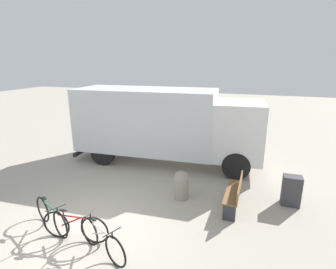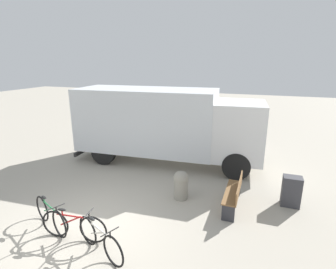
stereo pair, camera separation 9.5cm
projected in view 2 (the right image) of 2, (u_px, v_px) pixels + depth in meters
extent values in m
plane|color=#A8A091|center=(84.00, 228.00, 6.73)|extent=(60.00, 60.00, 0.00)
cube|color=silver|center=(147.00, 119.00, 10.93)|extent=(5.81, 2.61, 2.55)
cube|color=silver|center=(239.00, 130.00, 10.00)|extent=(1.95, 2.27, 2.17)
cube|color=black|center=(89.00, 148.00, 12.10)|extent=(0.24, 2.14, 0.16)
cylinder|color=black|center=(238.00, 149.00, 11.19)|extent=(1.03, 0.34, 1.01)
cylinder|color=black|center=(236.00, 166.00, 9.40)|extent=(1.03, 0.34, 1.01)
cylinder|color=black|center=(124.00, 139.00, 12.58)|extent=(1.03, 0.34, 1.01)
cylinder|color=black|center=(104.00, 152.00, 10.79)|extent=(1.03, 0.34, 1.01)
cube|color=brown|center=(232.00, 192.00, 7.58)|extent=(0.42, 1.61, 0.03)
cube|color=brown|center=(239.00, 187.00, 7.47)|extent=(0.06, 1.61, 0.39)
cube|color=#2D2D33|center=(228.00, 213.00, 6.97)|extent=(0.34, 0.06, 0.47)
cube|color=#2D2D33|center=(235.00, 188.00, 8.33)|extent=(0.34, 0.06, 0.47)
torus|color=black|center=(42.00, 209.00, 6.97)|extent=(0.66, 0.33, 0.71)
torus|color=black|center=(59.00, 224.00, 6.31)|extent=(0.66, 0.33, 0.71)
cylinder|color=#26723F|center=(49.00, 206.00, 6.57)|extent=(0.79, 0.38, 0.04)
cylinder|color=#26723F|center=(48.00, 210.00, 6.65)|extent=(0.53, 0.26, 0.33)
cylinder|color=#26723F|center=(44.00, 200.00, 6.73)|extent=(0.03, 0.03, 0.12)
ellipsoid|color=black|center=(44.00, 197.00, 6.71)|extent=(0.24, 0.17, 0.05)
cylinder|color=black|center=(56.00, 210.00, 6.27)|extent=(0.03, 0.03, 0.15)
cylinder|color=black|center=(56.00, 207.00, 6.25)|extent=(0.20, 0.41, 0.02)
torus|color=black|center=(55.00, 224.00, 6.32)|extent=(0.71, 0.12, 0.71)
torus|color=black|center=(93.00, 230.00, 6.11)|extent=(0.71, 0.12, 0.71)
cylinder|color=red|center=(73.00, 216.00, 6.14)|extent=(0.85, 0.13, 0.04)
cylinder|color=red|center=(71.00, 221.00, 6.19)|extent=(0.57, 0.10, 0.33)
cylinder|color=red|center=(62.00, 213.00, 6.18)|extent=(0.03, 0.03, 0.12)
ellipsoid|color=black|center=(62.00, 210.00, 6.16)|extent=(0.23, 0.11, 0.05)
cylinder|color=black|center=(89.00, 216.00, 6.03)|extent=(0.03, 0.03, 0.15)
cylinder|color=black|center=(89.00, 213.00, 6.01)|extent=(0.07, 0.44, 0.02)
torus|color=black|center=(88.00, 230.00, 6.08)|extent=(0.66, 0.33, 0.71)
torus|color=black|center=(113.00, 251.00, 5.42)|extent=(0.66, 0.33, 0.71)
cylinder|color=silver|center=(99.00, 229.00, 5.67)|extent=(0.79, 0.38, 0.04)
cylinder|color=silver|center=(97.00, 233.00, 5.76)|extent=(0.53, 0.26, 0.33)
cylinder|color=silver|center=(92.00, 222.00, 5.84)|extent=(0.03, 0.03, 0.12)
ellipsoid|color=black|center=(92.00, 219.00, 5.81)|extent=(0.24, 0.17, 0.05)
cylinder|color=black|center=(110.00, 235.00, 5.37)|extent=(0.03, 0.03, 0.15)
cylinder|color=black|center=(110.00, 232.00, 5.35)|extent=(0.20, 0.41, 0.02)
cylinder|color=gray|center=(181.00, 188.00, 8.12)|extent=(0.44, 0.44, 0.68)
sphere|color=gray|center=(181.00, 178.00, 8.02)|extent=(0.46, 0.46, 0.46)
cube|color=#38383D|center=(291.00, 191.00, 7.68)|extent=(0.52, 0.37, 0.92)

